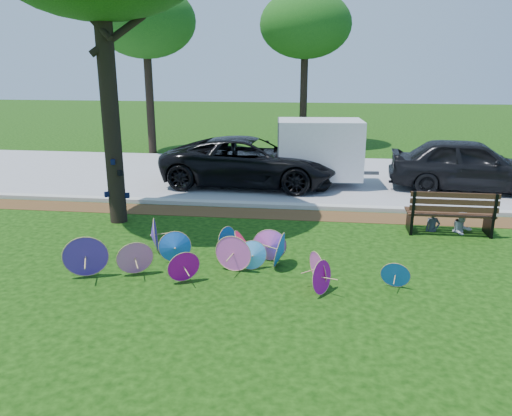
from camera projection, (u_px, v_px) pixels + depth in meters
The scene contains 12 objects.
ground at pixel (217, 280), 9.66m from camera, with size 90.00×90.00×0.00m, color black.
mulch_strip at pixel (250, 213), 13.95m from camera, with size 90.00×1.00×0.01m, color #472D16.
curb at pixel (253, 204), 14.60m from camera, with size 90.00×0.30×0.12m, color #B7B5AD.
street at pixel (268, 176), 18.56m from camera, with size 90.00×8.00×0.01m, color gray.
parasol_pile at pixel (214, 253), 10.08m from camera, with size 6.69×2.41×0.89m.
black_van at pixel (250, 162), 16.93m from camera, with size 2.71×5.89×1.64m, color black.
dark_pickup at pixel (469, 165), 16.24m from camera, with size 2.02×5.03×1.71m, color black.
cargo_trailer at pixel (320, 149), 16.77m from camera, with size 2.76×1.75×2.53m, color silver.
park_bench at pixel (449, 211), 12.24m from camera, with size 2.09×0.80×1.09m, color black, non-canonical shape.
person_left at pixel (434, 211), 12.34m from camera, with size 0.38×0.25×1.05m, color #373E4B.
person_right at pixel (464, 210), 12.24m from camera, with size 0.55×0.43×1.13m, color silver.
bg_trees at pixel (337, 22), 21.77m from camera, with size 22.35×7.49×7.40m.
Camera 1 is at (1.88, -8.71, 4.06)m, focal length 35.00 mm.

